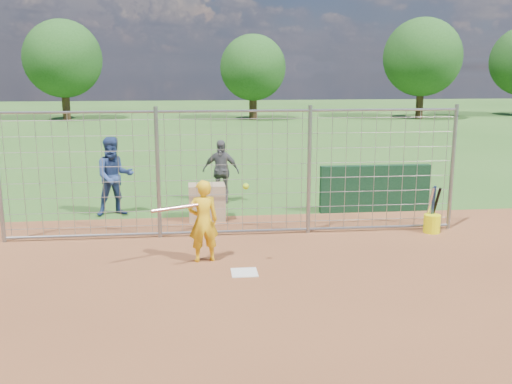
{
  "coord_description": "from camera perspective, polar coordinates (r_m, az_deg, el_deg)",
  "views": [
    {
      "loc": [
        -0.75,
        -9.08,
        3.33
      ],
      "look_at": [
        0.3,
        0.8,
        1.15
      ],
      "focal_mm": 40.0,
      "sensor_mm": 36.0,
      "label": 1
    }
  ],
  "objects": [
    {
      "name": "bystander_b",
      "position": [
        14.25,
        -3.55,
        2.1
      ],
      "size": [
        1.0,
        0.62,
        1.58
      ],
      "primitive_type": "imported",
      "rotation": [
        0.0,
        0.0,
        -0.27
      ],
      "color": "#525257",
      "rests_on": "ground"
    },
    {
      "name": "dugout_wall",
      "position": [
        13.63,
        11.8,
        0.34
      ],
      "size": [
        2.6,
        0.2,
        1.1
      ],
      "primitive_type": "cube",
      "color": "#11381E",
      "rests_on": "ground"
    },
    {
      "name": "ground",
      "position": [
        9.7,
        -1.27,
        -7.71
      ],
      "size": [
        100.0,
        100.0,
        0.0
      ],
      "primitive_type": "plane",
      "color": "#2D591E",
      "rests_on": "ground"
    },
    {
      "name": "backstop_fence",
      "position": [
        11.29,
        -2.16,
        1.8
      ],
      "size": [
        9.08,
        0.08,
        2.6
      ],
      "color": "gray",
      "rests_on": "ground"
    },
    {
      "name": "equipment_bin",
      "position": [
        12.7,
        -4.92,
        -1.01
      ],
      "size": [
        0.81,
        0.57,
        0.8
      ],
      "primitive_type": "cube",
      "rotation": [
        0.0,
        0.0,
        0.02
      ],
      "color": "tan",
      "rests_on": "ground"
    },
    {
      "name": "batter",
      "position": [
        9.9,
        -5.3,
        -2.92
      ],
      "size": [
        0.59,
        0.44,
        1.45
      ],
      "primitive_type": "imported",
      "rotation": [
        0.0,
        0.0,
        3.34
      ],
      "color": "yellow",
      "rests_on": "ground"
    },
    {
      "name": "home_plate",
      "position": [
        9.51,
        -1.17,
        -8.06
      ],
      "size": [
        0.43,
        0.43,
        0.02
      ],
      "primitive_type": "cube",
      "color": "silver",
      "rests_on": "ground"
    },
    {
      "name": "infield_dirt",
      "position": [
        6.97,
        0.89,
        -16.13
      ],
      "size": [
        18.0,
        18.0,
        0.0
      ],
      "primitive_type": "plane",
      "color": "brown",
      "rests_on": "ground"
    },
    {
      "name": "equipment_in_play",
      "position": [
        9.52,
        -6.39,
        -1.07
      ],
      "size": [
        1.62,
        0.45,
        0.45
      ],
      "color": "silver",
      "rests_on": "ground"
    },
    {
      "name": "bystander_a",
      "position": [
        13.34,
        -13.98,
        1.52
      ],
      "size": [
        1.03,
        0.9,
        1.8
      ],
      "primitive_type": "imported",
      "rotation": [
        0.0,
        0.0,
        0.28
      ],
      "color": "navy",
      "rests_on": "ground"
    },
    {
      "name": "tree_line",
      "position": [
        37.41,
        -0.13,
        12.97
      ],
      "size": [
        44.66,
        6.72,
        6.48
      ],
      "color": "#3F2B19",
      "rests_on": "ground"
    },
    {
      "name": "bucket_with_bats",
      "position": [
        12.24,
        17.19,
        -2.78
      ],
      "size": [
        0.34,
        0.39,
        0.98
      ],
      "color": "#FFFB0D",
      "rests_on": "ground"
    }
  ]
}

